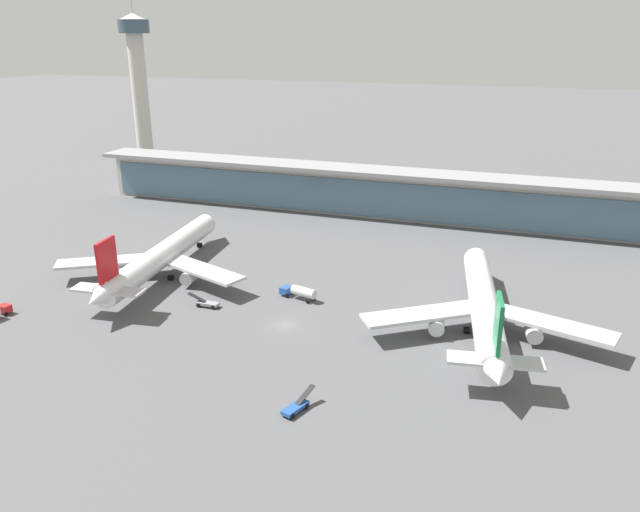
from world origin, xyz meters
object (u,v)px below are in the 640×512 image
Objects in this scene: airliner_left_stand at (160,256)px; control_tower at (139,80)px; airliner_centre_stand at (484,307)px; service_truck_mid_apron_blue at (300,292)px; service_truck_near_nose_blue at (296,407)px; service_truck_by_tail_grey at (207,303)px.

airliner_left_stand is 0.91× the size of control_tower.
airliner_left_stand is 128.23m from control_tower.
airliner_centre_stand is 6.82× the size of service_truck_mid_apron_blue.
service_truck_near_nose_blue is (50.08, -40.95, -4.29)m from airliner_left_stand.
airliner_left_stand is 22.16m from service_truck_by_tail_grey.
airliner_centre_stand is at bearing 7.98° from service_truck_by_tail_grey.
airliner_centre_stand is at bearing -2.93° from airliner_left_stand.
airliner_centre_stand is at bearing -35.60° from control_tower.
service_truck_mid_apron_blue is 0.13× the size of control_tower.
control_tower is at bearing 136.45° from service_truck_mid_apron_blue.
control_tower reaches higher than service_truck_mid_apron_blue.
control_tower is (-107.80, 102.47, 34.60)m from service_truck_mid_apron_blue.
service_truck_mid_apron_blue is at bearing 176.37° from airliner_centre_stand.
control_tower reaches higher than airliner_centre_stand.
airliner_centre_stand is 8.81× the size of service_truck_near_nose_blue.
airliner_centre_stand reaches higher than service_truck_mid_apron_blue.
service_truck_mid_apron_blue is 19.91m from service_truck_by_tail_grey.
control_tower is at bearing 128.83° from service_truck_by_tail_grey.
service_truck_near_nose_blue is 0.10× the size of control_tower.
airliner_left_stand and airliner_centre_stand have the same top height.
airliner_left_stand is 1.00× the size of airliner_centre_stand.
service_truck_by_tail_grey is at bearing -172.02° from airliner_centre_stand.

